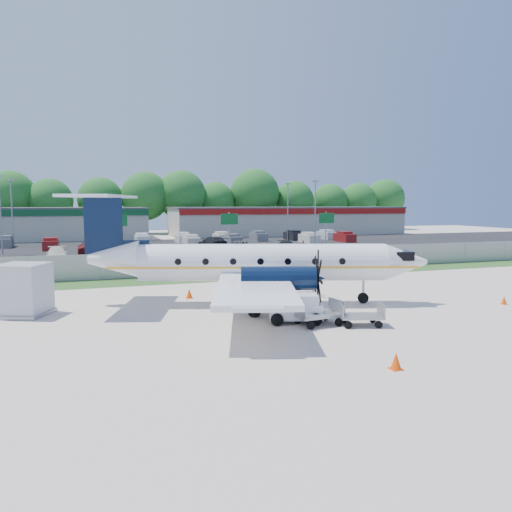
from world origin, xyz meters
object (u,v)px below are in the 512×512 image
object	(u,v)px
pushback_tug	(297,309)
baggage_cart_near	(318,314)
aircraft	(255,262)
service_container	(23,291)
baggage_cart_far	(361,315)

from	to	relation	value
pushback_tug	baggage_cart_near	bearing A→B (deg)	-53.52
aircraft	pushback_tug	xyz separation A→B (m)	(0.51, -4.95, -1.78)
baggage_cart_near	service_container	distance (m)	15.44
baggage_cart_near	baggage_cart_far	size ratio (longest dim) A/B	1.02
baggage_cart_near	service_container	bearing A→B (deg)	152.68
baggage_cart_near	service_container	xyz separation A→B (m)	(-13.70, 7.08, 0.72)
aircraft	baggage_cart_far	distance (m)	7.61
aircraft	service_container	size ratio (longest dim) A/B	6.39
pushback_tug	service_container	xyz separation A→B (m)	(-13.01, 6.15, 0.60)
pushback_tug	baggage_cart_far	distance (m)	3.11
baggage_cart_far	pushback_tug	bearing A→B (deg)	146.22
pushback_tug	baggage_cart_near	distance (m)	1.17
baggage_cart_far	service_container	xyz separation A→B (m)	(-15.59, 7.87, 0.77)
aircraft	service_container	world-z (taller)	aircraft
baggage_cart_far	service_container	distance (m)	17.48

